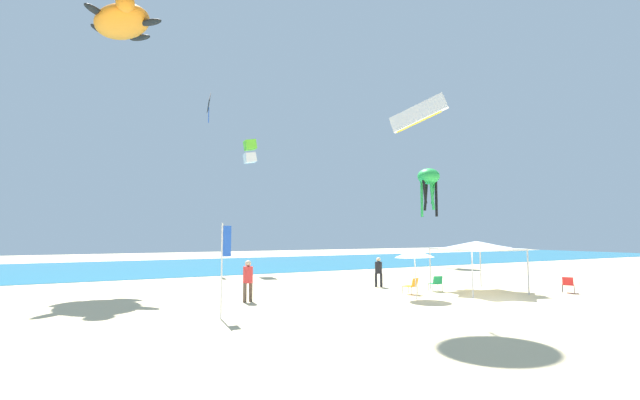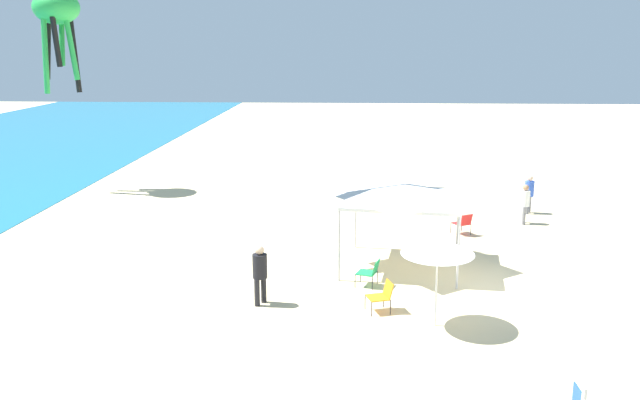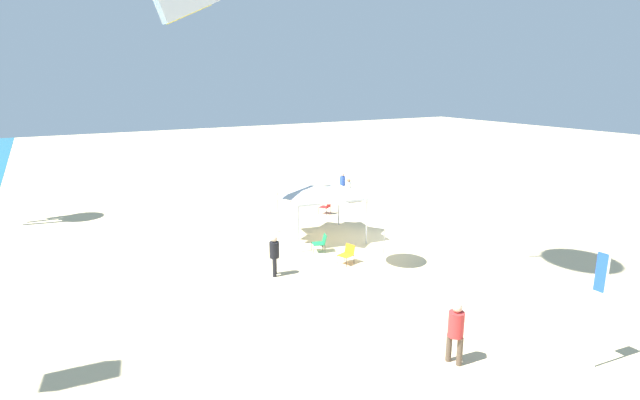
{
  "view_description": "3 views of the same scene",
  "coord_description": "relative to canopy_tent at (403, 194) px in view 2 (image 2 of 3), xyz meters",
  "views": [
    {
      "loc": [
        -16.0,
        -13.48,
        2.98
      ],
      "look_at": [
        -1.07,
        14.52,
        5.48
      ],
      "focal_mm": 24.33,
      "sensor_mm": 36.0,
      "label": 1
    },
    {
      "loc": [
        -18.31,
        4.34,
        6.94
      ],
      "look_at": [
        3.18,
        5.39,
        1.83
      ],
      "focal_mm": 37.38,
      "sensor_mm": 36.0,
      "label": 2
    },
    {
      "loc": [
        -18.52,
        14.44,
        7.74
      ],
      "look_at": [
        1.39,
        3.06,
        2.08
      ],
      "focal_mm": 27.59,
      "sensor_mm": 36.0,
      "label": 3
    }
  ],
  "objects": [
    {
      "name": "person_beachcomber",
      "position": [
        -3.34,
        4.04,
        -1.39
      ],
      "size": [
        0.41,
        0.4,
        1.66
      ],
      "rotation": [
        0.0,
        0.0,
        5.77
      ],
      "color": "black",
      "rests_on": "ground"
    },
    {
      "name": "person_near_umbrella",
      "position": [
        5.36,
        -5.15,
        -1.45
      ],
      "size": [
        0.41,
        0.37,
        1.57
      ],
      "rotation": [
        0.0,
        0.0,
        2.89
      ],
      "color": "slate",
      "rests_on": "ground"
    },
    {
      "name": "ground",
      "position": [
        -1.91,
        -2.74,
        -2.42
      ],
      "size": [
        120.0,
        120.0,
        0.1
      ],
      "primitive_type": "cube",
      "color": "beige"
    },
    {
      "name": "kite_octopus_green",
      "position": [
        10.56,
        15.11,
        5.86
      ],
      "size": [
        2.08,
        2.08,
        4.63
      ],
      "rotation": [
        0.0,
        0.0,
        0.23
      ],
      "color": "green"
    },
    {
      "name": "person_watching_sky",
      "position": [
        7.03,
        -5.74,
        -1.43
      ],
      "size": [
        0.39,
        0.38,
        1.6
      ],
      "rotation": [
        0.0,
        0.0,
        5.73
      ],
      "color": "slate",
      "rests_on": "ground"
    },
    {
      "name": "folding_chair_right_of_tent",
      "position": [
        -3.68,
        0.77,
        -1.9
      ],
      "size": [
        0.68,
        0.75,
        0.82
      ],
      "rotation": [
        0.0,
        0.0,
        3.46
      ],
      "color": "black",
      "rests_on": "ground"
    },
    {
      "name": "folding_chair_near_cooler",
      "position": [
        3.69,
        -2.52,
        -1.9
      ],
      "size": [
        0.8,
        0.76,
        0.82
      ],
      "rotation": [
        0.0,
        0.0,
        2.1
      ],
      "color": "black",
      "rests_on": "ground"
    },
    {
      "name": "beach_umbrella",
      "position": [
        -4.58,
        -0.51,
        -0.27
      ],
      "size": [
        1.81,
        1.81,
        2.32
      ],
      "color": "silver",
      "rests_on": "ground"
    },
    {
      "name": "canopy_tent",
      "position": [
        0.0,
        0.0,
        0.0
      ],
      "size": [
        3.91,
        3.99,
        2.61
      ],
      "rotation": [
        0.0,
        0.0,
        -0.15
      ],
      "color": "#B7B7BC",
      "rests_on": "ground"
    },
    {
      "name": "folding_chair_left_of_tent",
      "position": [
        -1.84,
        1.03,
        -1.9
      ],
      "size": [
        0.68,
        0.75,
        0.82
      ],
      "rotation": [
        0.0,
        0.0,
        2.83
      ],
      "color": "black",
      "rests_on": "ground"
    }
  ]
}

